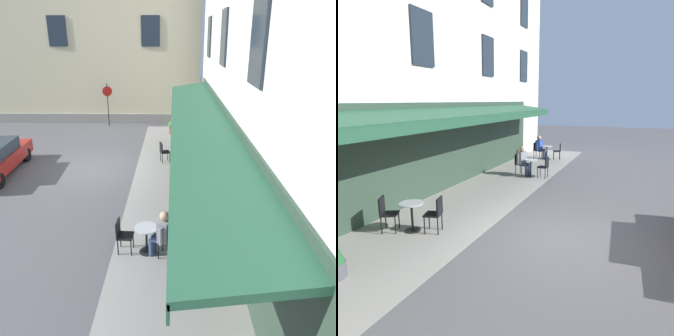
{
  "view_description": "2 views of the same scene",
  "coord_description": "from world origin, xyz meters",
  "views": [
    {
      "loc": [
        -13.08,
        -3.36,
        5.27
      ],
      "look_at": [
        -3.03,
        -3.2,
        1.26
      ],
      "focal_mm": 35.62,
      "sensor_mm": 36.0,
      "label": 1
    },
    {
      "loc": [
        7.09,
        1.64,
        3.26
      ],
      "look_at": [
        -3.5,
        -2.88,
        0.81
      ],
      "focal_mm": 34.02,
      "sensor_mm": 36.0,
      "label": 2
    }
  ],
  "objects": [
    {
      "name": "ground_plane",
      "position": [
        0.0,
        0.0,
        0.0
      ],
      "size": [
        70.0,
        70.0,
        0.0
      ],
      "primitive_type": "plane",
      "color": "#565456"
    },
    {
      "name": "cafe_chair_black_facing_street",
      "position": [
        -6.01,
        -3.3,
        0.55
      ],
      "size": [
        0.5,
        0.5,
        0.91
      ],
      "color": "black",
      "rests_on": "ground_plane"
    },
    {
      "name": "seated_patron_in_grey",
      "position": [
        -5.95,
        -3.09,
        0.69
      ],
      "size": [
        0.62,
        0.6,
        1.28
      ],
      "color": "navy",
      "rests_on": "ground_plane"
    },
    {
      "name": "cafe_chair_black_kerbside",
      "position": [
        0.84,
        -2.93,
        0.55
      ],
      "size": [
        0.5,
        0.5,
        0.91
      ],
      "color": "black",
      "rests_on": "ground_plane"
    },
    {
      "name": "cafe_chair_black_corner_right",
      "position": [
        -5.79,
        -2.06,
        0.55
      ],
      "size": [
        0.42,
        0.42,
        0.91
      ],
      "color": "black",
      "rests_on": "ground_plane"
    },
    {
      "name": "cafe_table_near_entrance",
      "position": [
        1.03,
        -3.54,
        0.49
      ],
      "size": [
        0.6,
        0.6,
        0.75
      ],
      "color": "black",
      "rests_on": "ground_plane"
    },
    {
      "name": "cafe_chair_black_back_row",
      "position": [
        1.31,
        -4.1,
        0.55
      ],
      "size": [
        0.54,
        0.54,
        0.91
      ],
      "color": "black",
      "rests_on": "ground_plane"
    },
    {
      "name": "cafe_table_streetside",
      "position": [
        -5.82,
        -2.69,
        0.49
      ],
      "size": [
        0.6,
        0.6,
        0.75
      ],
      "color": "black",
      "rests_on": "ground_plane"
    },
    {
      "name": "seated_companion_in_blue",
      "position": [
        -10.16,
        -3.61,
        0.7
      ],
      "size": [
        0.67,
        0.57,
        1.32
      ],
      "color": "navy",
      "rests_on": "ground_plane"
    },
    {
      "name": "cafe_chair_black_by_window",
      "position": [
        -10.18,
        -3.83,
        0.55
      ],
      "size": [
        0.43,
        0.43,
        0.91
      ],
      "color": "black",
      "rests_on": "ground_plane"
    },
    {
      "name": "sidewalk_cafe_terrace",
      "position": [
        -3.25,
        -3.4,
        0.0
      ],
      "size": [
        20.5,
        3.2,
        0.01
      ],
      "primitive_type": "cube",
      "color": "gray",
      "rests_on": "ground_plane"
    },
    {
      "name": "cafe_chair_black_under_awning",
      "position": [
        -10.32,
        -2.59,
        0.55
      ],
      "size": [
        0.5,
        0.5,
        0.91
      ],
      "color": "black",
      "rests_on": "ground_plane"
    },
    {
      "name": "cafe_table_mid_terrace",
      "position": [
        -10.13,
        -3.2,
        0.49
      ],
      "size": [
        0.6,
        0.6,
        0.75
      ],
      "color": "black",
      "rests_on": "ground_plane"
    }
  ]
}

